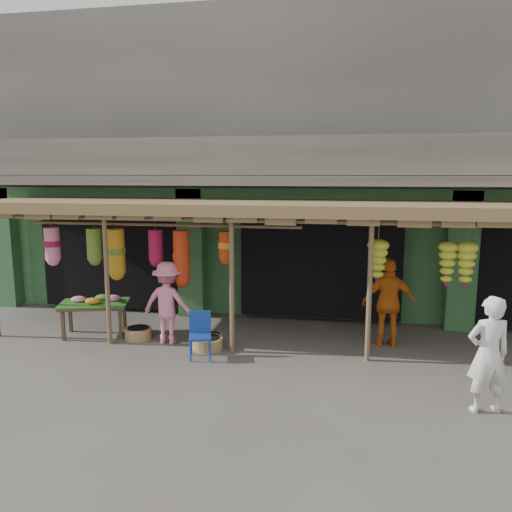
% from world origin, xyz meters
% --- Properties ---
extents(ground, '(80.00, 80.00, 0.00)m').
position_xyz_m(ground, '(0.00, 0.00, 0.00)').
color(ground, '#514C47').
rests_on(ground, ground).
extents(building, '(16.40, 6.80, 7.00)m').
position_xyz_m(building, '(-0.00, 4.87, 3.37)').
color(building, gray).
rests_on(building, ground).
extents(awning, '(14.00, 2.70, 2.79)m').
position_xyz_m(awning, '(-0.15, 0.80, 2.58)').
color(awning, brown).
rests_on(awning, ground).
extents(flower_table, '(1.54, 1.16, 0.82)m').
position_xyz_m(flower_table, '(-4.54, 0.27, 0.66)').
color(flower_table, '#4E3A28').
rests_on(flower_table, ground).
extents(blue_chair, '(0.49, 0.50, 0.84)m').
position_xyz_m(blue_chair, '(-2.02, -0.56, 0.47)').
color(blue_chair, navy).
rests_on(blue_chair, ground).
extents(basket_left, '(0.60, 0.60, 0.23)m').
position_xyz_m(basket_left, '(-3.57, 0.18, 0.11)').
color(basket_left, '#8B5D3F').
rests_on(basket_left, ground).
extents(basket_mid, '(0.68, 0.68, 0.23)m').
position_xyz_m(basket_mid, '(-2.00, -0.15, 0.11)').
color(basket_mid, brown).
rests_on(basket_mid, ground).
extents(basket_right, '(0.49, 0.49, 0.20)m').
position_xyz_m(basket_right, '(-2.00, 0.13, 0.10)').
color(basket_right, '#9D7F49').
rests_on(basket_right, ground).
extents(person_front, '(0.70, 0.55, 1.69)m').
position_xyz_m(person_front, '(2.58, -1.89, 0.84)').
color(person_front, white).
rests_on(person_front, ground).
extents(person_vendor, '(1.05, 0.52, 1.74)m').
position_xyz_m(person_vendor, '(1.42, 0.67, 0.87)').
color(person_vendor, '#D05F13').
rests_on(person_vendor, ground).
extents(person_shopper, '(1.11, 0.70, 1.64)m').
position_xyz_m(person_shopper, '(-2.86, 0.06, 0.82)').
color(person_shopper, pink).
rests_on(person_shopper, ground).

